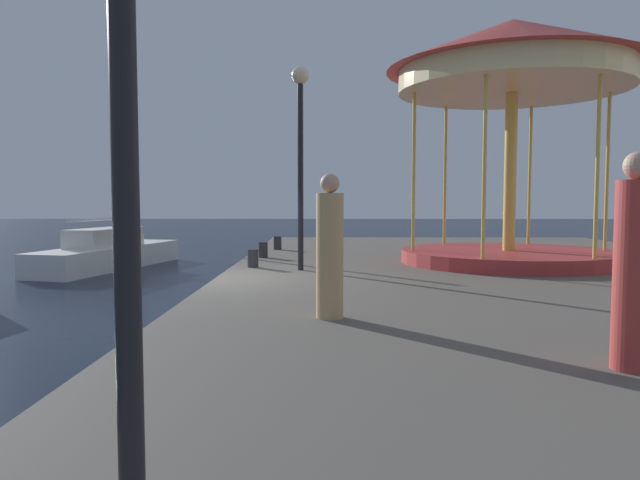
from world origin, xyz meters
TOP-DOWN VIEW (x-y plane):
  - ground_plane at (0.00, 0.00)m, footprint 120.00×120.00m
  - quay_dock at (6.11, 0.00)m, footprint 12.23×24.12m
  - sailboat_white at (-5.17, 8.25)m, footprint 3.10×6.77m
  - carousel at (6.38, 2.65)m, footprint 5.78×5.78m
  - lamp_post_mid_promenade at (1.56, 1.21)m, footprint 0.36×0.36m
  - bollard_south at (0.64, 6.31)m, footprint 0.24×0.24m
  - bollard_north at (0.48, 3.87)m, footprint 0.24×0.24m
  - bollard_center at (0.49, 1.71)m, footprint 0.24×0.24m
  - person_mid_promenade at (2.15, -3.81)m, footprint 0.34×0.34m
  - person_far_corner at (4.76, -6.00)m, footprint 0.34×0.34m

SIDE VIEW (x-z plane):
  - ground_plane at x=0.00m, z-range 0.00..0.00m
  - quay_dock at x=6.11m, z-range 0.00..0.80m
  - sailboat_white at x=-5.17m, z-range -2.25..3.30m
  - bollard_south at x=0.64m, z-range 0.80..1.20m
  - bollard_north at x=0.48m, z-range 0.80..1.20m
  - bollard_center at x=0.49m, z-range 0.80..1.20m
  - person_mid_promenade at x=2.15m, z-range 0.74..2.54m
  - person_far_corner at x=4.76m, z-range 0.74..2.63m
  - lamp_post_mid_promenade at x=1.56m, z-range 1.58..5.81m
  - carousel at x=6.38m, z-range 2.21..7.81m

